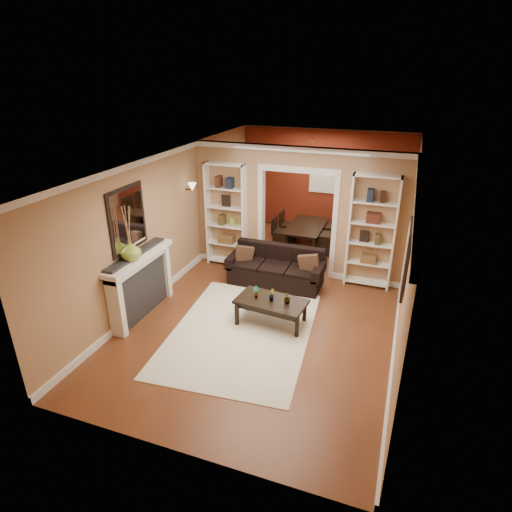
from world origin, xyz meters
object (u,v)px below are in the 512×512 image
at_px(coffee_table, 271,312).
at_px(bookshelf_left, 226,216).
at_px(fireplace, 142,286).
at_px(sofa, 276,267).
at_px(bookshelf_right, 372,233).
at_px(dining_table, 307,236).

height_order(coffee_table, bookshelf_left, bookshelf_left).
xyz_separation_m(bookshelf_left, fireplace, (-0.54, -2.53, -0.57)).
distance_m(sofa, bookshelf_left, 1.64).
xyz_separation_m(sofa, coffee_table, (0.37, -1.46, -0.16)).
height_order(bookshelf_right, dining_table, bookshelf_right).
xyz_separation_m(sofa, fireplace, (-1.87, -1.95, 0.20)).
distance_m(bookshelf_right, fireplace, 4.47).
distance_m(bookshelf_left, dining_table, 2.36).
distance_m(coffee_table, dining_table, 3.70).
bearing_deg(sofa, bookshelf_right, 18.13).
height_order(bookshelf_right, fireplace, bookshelf_right).
xyz_separation_m(sofa, dining_table, (0.12, 2.23, -0.11)).
distance_m(fireplace, dining_table, 4.64).
bearing_deg(fireplace, bookshelf_left, 77.95).
relative_size(fireplace, dining_table, 1.10).
distance_m(bookshelf_left, bookshelf_right, 3.10).
xyz_separation_m(bookshelf_left, dining_table, (1.45, 1.65, -0.88)).
bearing_deg(coffee_table, dining_table, 100.02).
bearing_deg(fireplace, sofa, 46.21).
bearing_deg(fireplace, dining_table, 64.55).
xyz_separation_m(sofa, bookshelf_left, (-1.33, 0.58, 0.77)).
bearing_deg(bookshelf_left, sofa, -23.58).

